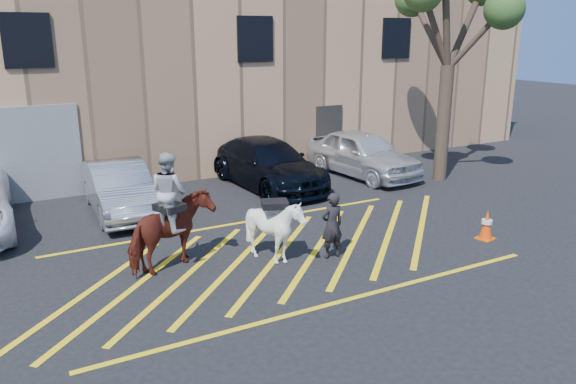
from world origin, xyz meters
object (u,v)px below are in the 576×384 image
handler (332,225)px  saddled_white (275,229)px  car_blue_suv (268,164)px  traffic_cone (487,225)px  car_silver_sedan (120,188)px  mounted_bay (171,223)px  tree (452,3)px  car_white_suv (362,153)px

handler → saddled_white: handler is taller
car_blue_suv → traffic_cone: size_ratio=7.08×
car_blue_suv → handler: 6.22m
car_silver_sedan → mounted_bay: (0.09, -4.38, 0.31)m
saddled_white → traffic_cone: 5.26m
car_blue_suv → traffic_cone: bearing=-74.2°
handler → tree: size_ratio=0.20×
car_white_suv → saddled_white: 8.16m
traffic_cone → car_silver_sedan: bearing=139.0°
car_white_suv → handler: size_ratio=3.11×
saddled_white → traffic_cone: bearing=-13.5°
handler → traffic_cone: (3.89, -0.84, -0.38)m
car_silver_sedan → saddled_white: (2.16, -5.08, 0.04)m
saddled_white → car_silver_sedan: bearing=113.1°
mounted_bay → tree: size_ratio=0.34×
car_silver_sedan → car_blue_suv: size_ratio=0.83×
car_white_suv → saddled_white: (-6.17, -5.33, -0.04)m
car_white_suv → tree: tree is taller
car_blue_suv → handler: car_blue_suv is taller
traffic_cone → tree: (3.07, 4.85, 5.33)m
mounted_bay → traffic_cone: 7.46m
traffic_cone → car_blue_suv: bearing=109.4°
car_blue_suv → saddled_white: size_ratio=3.10×
car_blue_suv → car_white_suv: car_white_suv is taller
car_blue_suv → tree: 7.66m
car_silver_sedan → handler: handler is taller
tree → car_blue_suv: bearing=159.6°
car_white_suv → saddled_white: bearing=-144.3°
mounted_bay → car_white_suv: bearing=29.3°
handler → traffic_cone: handler is taller
saddled_white → mounted_bay: bearing=161.3°
car_white_suv → traffic_cone: size_ratio=6.33×
car_silver_sedan → car_blue_suv: (4.84, 0.58, 0.05)m
car_blue_suv → mounted_bay: (-4.75, -4.96, 0.26)m
saddled_white → car_white_suv: bearing=40.8°
tree → car_white_suv: bearing=139.3°
car_white_suv → tree: 5.56m
traffic_cone → handler: bearing=167.8°
handler → mounted_bay: (-3.28, 1.09, 0.27)m
car_silver_sedan → tree: bearing=-6.0°
mounted_bay → tree: 11.63m
mounted_bay → car_blue_suv: bearing=46.3°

